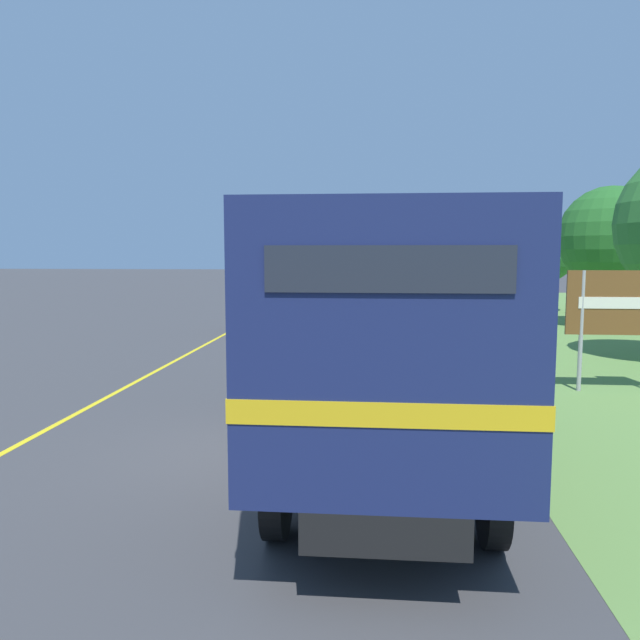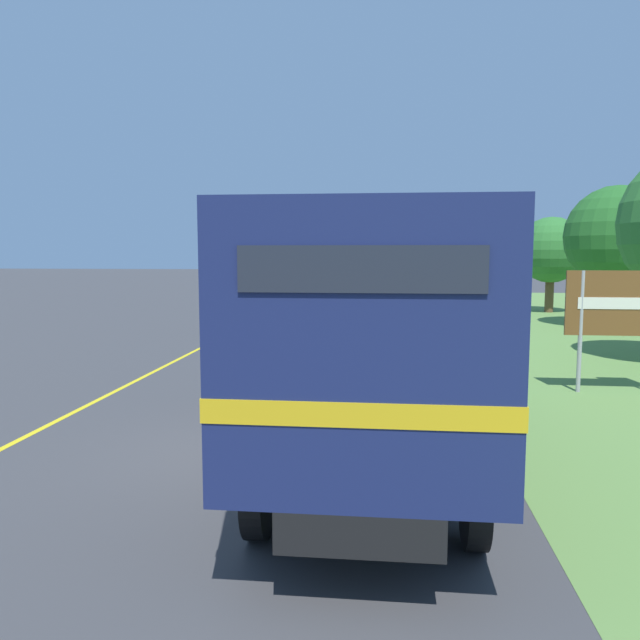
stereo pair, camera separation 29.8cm
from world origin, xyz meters
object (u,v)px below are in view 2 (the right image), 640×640
at_px(roadside_tree_mid, 617,236).
at_px(highway_sign, 622,306).
at_px(roadside_tree_far, 551,250).
at_px(delineator_post, 502,378).
at_px(horse_trailer_truck, 373,327).
at_px(lead_car_white, 281,307).

bearing_deg(roadside_tree_mid, highway_sign, -108.28).
distance_m(roadside_tree_far, delineator_post, 20.45).
distance_m(horse_trailer_truck, roadside_tree_mid, 19.21).
distance_m(horse_trailer_truck, highway_sign, 7.03).
xyz_separation_m(horse_trailer_truck, lead_car_white, (-3.77, 14.42, -0.99)).
bearing_deg(roadside_tree_far, roadside_tree_mid, -82.12).
bearing_deg(roadside_tree_far, highway_sign, -99.57).
xyz_separation_m(horse_trailer_truck, delineator_post, (2.44, 3.72, -1.41)).
height_order(horse_trailer_truck, delineator_post, horse_trailer_truck).
distance_m(highway_sign, roadside_tree_far, 18.60).
bearing_deg(roadside_tree_mid, horse_trailer_truck, -118.03).
relative_size(lead_car_white, roadside_tree_mid, 0.73).
bearing_deg(delineator_post, roadside_tree_mid, 63.56).
bearing_deg(horse_trailer_truck, highway_sign, 44.25).
xyz_separation_m(roadside_tree_mid, roadside_tree_far, (-0.87, 6.31, -0.51)).
relative_size(roadside_tree_mid, roadside_tree_far, 1.18).
bearing_deg(lead_car_white, roadside_tree_mid, 10.95).
distance_m(roadside_tree_mid, roadside_tree_far, 6.39).
bearing_deg(lead_car_white, horse_trailer_truck, -75.34).
relative_size(horse_trailer_truck, delineator_post, 8.65).
xyz_separation_m(highway_sign, delineator_post, (-2.59, -1.18, -1.33)).
xyz_separation_m(horse_trailer_truck, roadside_tree_mid, (9.00, 16.89, 1.65)).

